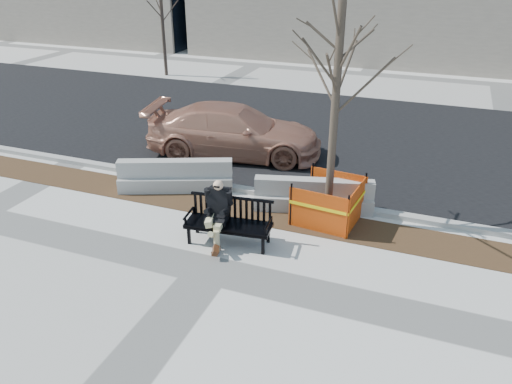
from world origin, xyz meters
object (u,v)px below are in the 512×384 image
jersey_barrier_left (177,190)px  jersey_barrier_right (313,209)px  bench (229,243)px  sedan (235,155)px  tree_fence (327,219)px  seated_man (219,240)px

jersey_barrier_left → jersey_barrier_right: (3.67, 0.21, 0.00)m
bench → jersey_barrier_right: size_ratio=0.66×
sedan → jersey_barrier_right: 4.19m
bench → tree_fence: tree_fence is taller
seated_man → jersey_barrier_left: size_ratio=0.47×
seated_man → tree_fence: 2.68m
tree_fence → sedan: size_ratio=1.00×
tree_fence → jersey_barrier_right: (-0.44, 0.35, 0.00)m
sedan → bench: bearing=-168.6°
bench → tree_fence: 2.51m
tree_fence → jersey_barrier_left: bearing=178.0°
seated_man → sedan: sedan is taller
seated_man → sedan: 5.09m
seated_man → jersey_barrier_right: seated_man is taller
sedan → jersey_barrier_right: (3.23, -2.67, 0.00)m
seated_man → jersey_barrier_left: bearing=131.1°
jersey_barrier_right → seated_man: bearing=-141.2°
seated_man → jersey_barrier_left: seated_man is taller
seated_man → sedan: (-1.67, 4.81, 0.00)m
jersey_barrier_left → seated_man: bearing=-64.6°
jersey_barrier_right → bench: bearing=-136.2°
bench → tree_fence: size_ratio=0.36×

